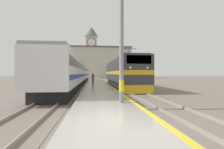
% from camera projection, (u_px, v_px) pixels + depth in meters
% --- Properties ---
extents(ground_plane, '(200.00, 200.00, 0.00)m').
position_uv_depth(ground_plane, '(96.00, 83.00, 35.83)').
color(ground_plane, '#70665B').
extents(platform, '(3.32, 140.00, 0.41)m').
position_uv_depth(platform, '(97.00, 83.00, 30.86)').
color(platform, '#ADA89E').
rests_on(platform, ground).
extents(rail_track_near, '(2.84, 140.00, 0.16)m').
position_uv_depth(rail_track_near, '(116.00, 84.00, 31.25)').
color(rail_track_near, '#70665B').
rests_on(rail_track_near, ground).
extents(rail_track_far, '(2.83, 140.00, 0.16)m').
position_uv_depth(rail_track_far, '(77.00, 85.00, 30.48)').
color(rail_track_far, '#70665B').
rests_on(rail_track_far, ground).
extents(locomotive_train, '(2.92, 20.06, 4.94)m').
position_uv_depth(locomotive_train, '(121.00, 73.00, 25.83)').
color(locomotive_train, black).
rests_on(locomotive_train, ground).
extents(passenger_train, '(2.92, 47.88, 3.79)m').
position_uv_depth(passenger_train, '(78.00, 73.00, 33.52)').
color(passenger_train, black).
rests_on(passenger_train, ground).
extents(catenary_mast, '(2.99, 0.26, 8.33)m').
position_uv_depth(catenary_mast, '(124.00, 23.00, 9.29)').
color(catenary_mast, gray).
rests_on(catenary_mast, platform).
extents(person_on_platform, '(0.34, 0.34, 1.65)m').
position_uv_depth(person_on_platform, '(93.00, 78.00, 27.54)').
color(person_on_platform, '#23232D').
rests_on(person_on_platform, platform).
extents(clock_tower, '(6.05, 6.05, 24.01)m').
position_uv_depth(clock_tower, '(91.00, 50.00, 82.51)').
color(clock_tower, '#ADA393').
rests_on(clock_tower, ground).
extents(station_building, '(30.08, 8.58, 12.70)m').
position_uv_depth(station_building, '(94.00, 63.00, 71.21)').
color(station_building, '#B7B2A3').
rests_on(station_building, ground).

